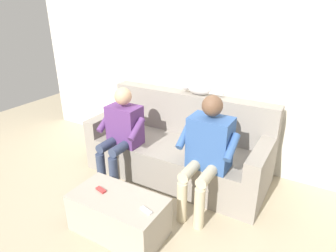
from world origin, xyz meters
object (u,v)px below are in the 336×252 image
at_px(person_left_seated, 207,148).
at_px(remote_white, 146,210).
at_px(person_right_seated, 121,130).
at_px(couch, 180,148).
at_px(coffee_table, 119,214).
at_px(cat_on_backrest, 196,88).
at_px(remote_red, 101,190).

xyz_separation_m(person_left_seated, remote_white, (0.20, 0.79, -0.27)).
distance_m(person_left_seated, person_right_seated, 1.05).
bearing_deg(couch, coffee_table, 90.00).
height_order(person_left_seated, cat_on_backrest, person_left_seated).
bearing_deg(person_left_seated, cat_on_backrest, -57.20).
bearing_deg(cat_on_backrest, remote_red, 80.06).
distance_m(cat_on_backrest, remote_white, 1.65).
relative_size(coffee_table, cat_on_backrest, 1.64).
bearing_deg(person_left_seated, remote_red, 46.49).
bearing_deg(remote_red, person_left_seated, -120.66).
bearing_deg(cat_on_backrest, couch, 76.84).
height_order(coffee_table, person_left_seated, person_left_seated).
relative_size(remote_white, remote_red, 1.07).
relative_size(coffee_table, remote_red, 7.86).
xyz_separation_m(remote_white, remote_red, (0.52, -0.03, 0.00)).
distance_m(couch, remote_red, 1.21).
bearing_deg(remote_white, person_right_seated, -26.19).
xyz_separation_m(couch, remote_white, (-0.33, 1.22, 0.06)).
relative_size(person_right_seated, cat_on_backrest, 2.09).
bearing_deg(coffee_table, remote_white, 175.26).
bearing_deg(person_right_seated, person_left_seated, -179.52).
bearing_deg(person_right_seated, couch, -139.67).
distance_m(person_left_seated, remote_red, 1.08).
distance_m(person_left_seated, cat_on_backrest, 0.92).
xyz_separation_m(person_right_seated, remote_white, (-0.85, 0.78, -0.24)).
bearing_deg(person_left_seated, coffee_table, 55.34).
distance_m(coffee_table, remote_red, 0.28).
height_order(couch, person_left_seated, person_left_seated).
relative_size(couch, remote_red, 19.32).
bearing_deg(remote_red, coffee_table, -168.12).
bearing_deg(remote_red, cat_on_backrest, -87.09).
bearing_deg(remote_red, person_right_seated, -53.19).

